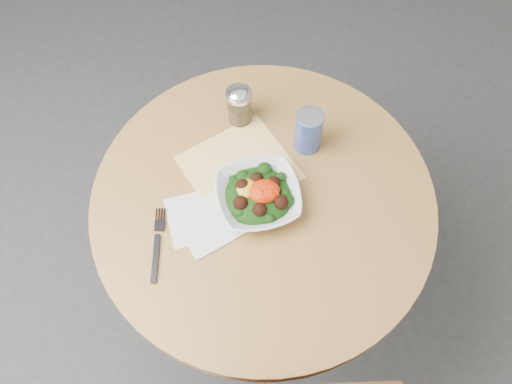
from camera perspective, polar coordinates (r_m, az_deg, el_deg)
ground at (r=2.17m, az=0.50°, el=-9.86°), size 6.00×6.00×0.00m
table at (r=1.66m, az=0.65°, el=-3.91°), size 0.90×0.90×0.75m
cloth_napkin at (r=1.52m, az=-1.71°, el=2.46°), size 0.33×0.32×0.00m
paper_napkins at (r=1.46m, az=-5.41°, el=-2.85°), size 0.19×0.19×0.00m
salad_bowl at (r=1.45m, az=0.20°, el=-0.36°), size 0.22×0.22×0.08m
fork at (r=1.44m, az=-9.84°, el=-4.92°), size 0.06×0.20×0.00m
spice_shaker at (r=1.56m, az=-1.69°, el=8.70°), size 0.07×0.07×0.13m
beverage_can at (r=1.51m, az=5.28°, el=6.13°), size 0.07×0.07×0.14m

